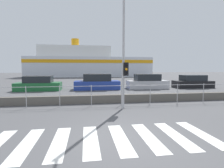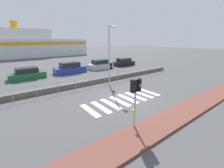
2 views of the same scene
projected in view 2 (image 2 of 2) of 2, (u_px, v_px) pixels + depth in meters
The scene contains 13 objects.
ground_plane at pixel (129, 98), 12.64m from camera, with size 160.00×160.00×0.00m, color #4C4C4F.
sidewalk_brick at pixel (174, 117), 9.49m from camera, with size 24.00×1.80×0.12m.
crosswalk at pixel (124, 100), 12.29m from camera, with size 6.75×2.40×0.01m.
seawall at pixel (95, 81), 16.90m from camera, with size 25.29×0.55×0.49m.
harbor_fence at pixel (99, 78), 16.07m from camera, with size 22.80×0.04×1.19m.
traffic_light_near at pixel (136, 91), 7.79m from camera, with size 0.58×0.41×2.83m.
traffic_light_far at pixel (110, 69), 15.48m from camera, with size 0.34×0.32×2.44m.
streetlamp at pixel (110, 50), 14.88m from camera, with size 0.32×1.00×6.07m.
ferry_boat at pixel (30, 45), 41.02m from camera, with size 30.04×6.49×9.21m.
parked_car_green at pixel (27, 74), 18.76m from camera, with size 4.17×1.82×1.39m.
parked_car_blue at pixel (70, 68), 21.99m from camera, with size 4.52×1.79×1.56m.
parked_car_silver at pixel (100, 65), 25.07m from camera, with size 4.21×1.74×1.53m.
parked_car_black at pixel (124, 62), 28.12m from camera, with size 4.07×1.84×1.39m.
Camera 2 is at (-8.26, -8.50, 4.78)m, focal length 24.00 mm.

